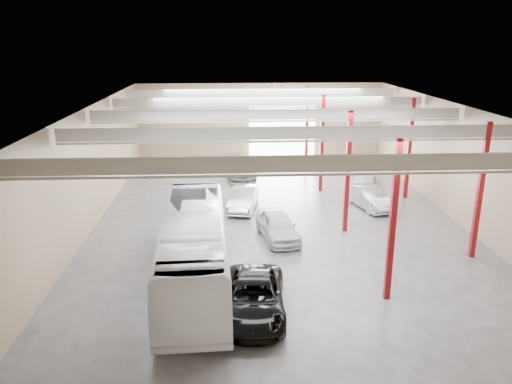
{
  "coord_description": "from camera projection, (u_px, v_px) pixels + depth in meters",
  "views": [
    {
      "loc": [
        -2.94,
        -28.95,
        10.76
      ],
      "look_at": [
        -1.36,
        -1.2,
        2.2
      ],
      "focal_mm": 35.0,
      "sensor_mm": 36.0,
      "label": 1
    }
  ],
  "objects": [
    {
      "name": "car_row_b",
      "position": [
        243.0,
        198.0,
        32.73
      ],
      "size": [
        2.33,
        4.63,
        1.46
      ],
      "primitive_type": "imported",
      "rotation": [
        0.0,
        0.0,
        -0.18
      ],
      "color": "#AFAFB4",
      "rests_on": "ground"
    },
    {
      "name": "car_right_far",
      "position": [
        365.0,
        177.0,
        38.03
      ],
      "size": [
        2.72,
        4.22,
        1.34
      ],
      "primitive_type": "imported",
      "rotation": [
        0.0,
        0.0,
        -0.32
      ],
      "color": "silver",
      "rests_on": "ground"
    },
    {
      "name": "black_sedan",
      "position": [
        254.0,
        298.0,
        20.15
      ],
      "size": [
        2.84,
        5.54,
        1.5
      ],
      "primitive_type": "imported",
      "rotation": [
        0.0,
        0.0,
        -0.07
      ],
      "color": "black",
      "rests_on": "ground"
    },
    {
      "name": "coach_bus",
      "position": [
        194.0,
        248.0,
        22.57
      ],
      "size": [
        3.34,
        12.23,
        3.38
      ],
      "primitive_type": "imported",
      "rotation": [
        0.0,
        0.0,
        0.04
      ],
      "color": "white",
      "rests_on": "ground"
    },
    {
      "name": "car_row_c",
      "position": [
        240.0,
        168.0,
        40.2
      ],
      "size": [
        2.58,
        5.46,
        1.54
      ],
      "primitive_type": "imported",
      "rotation": [
        0.0,
        0.0,
        0.08
      ],
      "color": "slate",
      "rests_on": "ground"
    },
    {
      "name": "car_right_near",
      "position": [
        369.0,
        197.0,
        32.99
      ],
      "size": [
        2.55,
        4.54,
        1.42
      ],
      "primitive_type": "imported",
      "rotation": [
        0.0,
        0.0,
        0.26
      ],
      "color": "#A5A5AA",
      "rests_on": "ground"
    },
    {
      "name": "depot_shell",
      "position": [
        279.0,
        139.0,
        29.95
      ],
      "size": [
        22.12,
        32.12,
        7.06
      ],
      "color": "#3F3F44",
      "rests_on": "ground"
    },
    {
      "name": "car_row_a",
      "position": [
        278.0,
        226.0,
        27.85
      ],
      "size": [
        2.55,
        4.73,
        1.53
      ],
      "primitive_type": "imported",
      "rotation": [
        0.0,
        0.0,
        0.17
      ],
      "color": "silver",
      "rests_on": "ground"
    }
  ]
}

